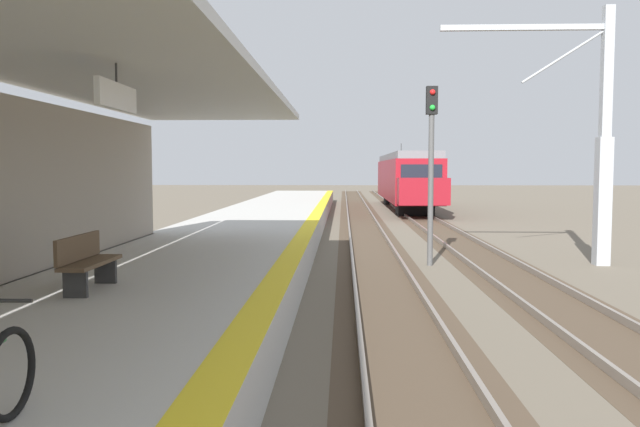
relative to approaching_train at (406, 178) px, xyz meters
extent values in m
cube|color=#B7B5AD|center=(-7.80, -28.49, -1.73)|extent=(5.00, 80.00, 0.90)
cube|color=yellow|center=(-5.55, -28.49, -1.27)|extent=(0.50, 80.00, 0.01)
cube|color=silver|center=(-7.90, -37.66, 2.17)|extent=(4.40, 24.00, 0.16)
cube|color=white|center=(-7.50, -35.66, 1.64)|extent=(0.08, 1.40, 0.36)
cylinder|color=#333333|center=(-7.50, -35.66, 1.96)|extent=(0.03, 0.03, 0.27)
cube|color=#4C3D2D|center=(-3.40, -24.49, -2.17)|extent=(2.34, 120.00, 0.01)
cube|color=slate|center=(-4.12, -24.49, -2.09)|extent=(0.08, 120.00, 0.15)
cube|color=slate|center=(-2.68, -24.49, -2.09)|extent=(0.08, 120.00, 0.15)
cube|color=#4C3D2D|center=(0.00, -24.49, -2.17)|extent=(2.34, 120.00, 0.01)
cube|color=slate|center=(-0.72, -24.49, -2.09)|extent=(0.08, 120.00, 0.15)
cube|color=slate|center=(0.72, -24.49, -2.09)|extent=(0.08, 120.00, 0.15)
cube|color=maroon|center=(0.00, 0.38, -0.11)|extent=(2.90, 18.00, 2.70)
cube|color=slate|center=(0.00, 0.38, 1.46)|extent=(2.67, 18.00, 0.44)
cube|color=black|center=(0.00, -8.64, 0.30)|extent=(2.32, 0.06, 1.21)
cube|color=maroon|center=(0.00, -9.42, -0.58)|extent=(2.78, 1.60, 1.49)
cube|color=black|center=(1.46, 0.38, 0.30)|extent=(0.04, 15.84, 0.86)
cylinder|color=#333333|center=(0.00, 3.98, 2.13)|extent=(0.06, 0.06, 0.90)
cube|color=black|center=(0.00, -5.47, -1.82)|extent=(2.17, 2.20, 0.72)
cube|color=black|center=(0.00, 6.23, -1.82)|extent=(2.17, 2.20, 0.72)
torus|color=black|center=(-6.95, -39.60, -0.92)|extent=(0.06, 0.72, 0.72)
cylinder|color=#262626|center=(-6.95, -39.70, -0.33)|extent=(0.48, 0.03, 0.03)
cylinder|color=#4C4C4C|center=(-1.86, -25.85, 0.02)|extent=(0.16, 0.16, 4.40)
cube|color=black|center=(-1.86, -25.85, 2.62)|extent=(0.32, 0.24, 0.80)
sphere|color=red|center=(-1.86, -25.99, 2.84)|extent=(0.16, 0.16, 0.16)
sphere|color=green|center=(-1.86, -25.99, 2.40)|extent=(0.16, 0.16, 0.16)
cube|color=#9EA3A8|center=(3.19, -25.58, -0.30)|extent=(0.40, 0.40, 3.75)
cube|color=#9EA3A8|center=(3.19, -25.58, 3.45)|extent=(0.28, 0.28, 3.75)
cube|color=#9EA3A8|center=(0.79, -25.58, 4.72)|extent=(4.80, 0.16, 0.16)
cylinder|color=#9EA3A8|center=(1.99, -25.58, 3.92)|extent=(2.47, 0.07, 1.60)
cube|color=brown|center=(-8.41, -34.46, -0.84)|extent=(0.44, 1.60, 0.06)
cube|color=brown|center=(-8.61, -34.46, -0.60)|extent=(0.06, 1.60, 0.40)
cube|color=#333333|center=(-8.41, -35.06, -1.06)|extent=(0.36, 0.08, 0.44)
cube|color=#333333|center=(-8.41, -33.86, -1.06)|extent=(0.36, 0.08, 0.44)
camera|label=1|loc=(-4.40, -44.23, 0.65)|focal=35.29mm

